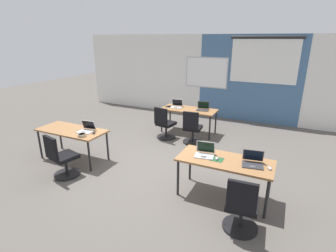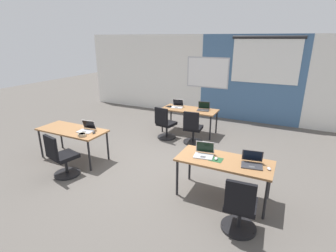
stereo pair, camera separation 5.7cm
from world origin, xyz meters
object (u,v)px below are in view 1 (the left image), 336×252
object	(u,v)px
chair_near_left_inner	(62,160)
laptop_near_right_inner	(205,153)
desk_near_right	(225,163)
desk_far_center	(189,111)
mouse_far_left	(169,106)
chair_near_right_end	(241,209)
chair_far_right	(192,130)
chair_far_left	(165,126)
laptop_near_left_inner	(86,129)
mouse_near_left_inner	(94,133)
snack_bowl	(82,135)
mouse_near_right_inner	(217,158)
laptop_far_left	(177,106)
laptop_near_right_end	(253,162)
mouse_near_right_end	(270,168)
desk_near_left	(72,132)
laptop_far_right	(203,108)

from	to	relation	value
chair_near_left_inner	laptop_near_right_inner	distance (m)	2.85
desk_near_right	desk_far_center	world-z (taller)	same
desk_near_right	laptop_near_right_inner	world-z (taller)	laptop_near_right_inner
mouse_far_left	chair_near_right_end	distance (m)	4.56
chair_near_right_end	chair_far_right	xyz separation A→B (m)	(-1.80, 2.81, 0.00)
chair_far_left	laptop_near_left_inner	xyz separation A→B (m)	(-0.95, -1.99, 0.39)
desk_far_center	desk_near_right	bearing A→B (deg)	-57.99
laptop_near_left_inner	mouse_near_left_inner	size ratio (longest dim) A/B	3.19
laptop_near_right_inner	chair_far_right	bearing A→B (deg)	107.30
chair_far_left	snack_bowl	xyz separation A→B (m)	(-0.81, -2.27, 0.38)
desk_near_right	mouse_near_right_inner	xyz separation A→B (m)	(-0.13, -0.05, 0.08)
laptop_near_left_inner	chair_near_left_inner	xyz separation A→B (m)	(0.02, -0.78, -0.39)
laptop_far_left	chair_near_right_end	xyz separation A→B (m)	(2.60, -3.61, -0.39)
chair_near_right_end	mouse_near_right_inner	world-z (taller)	chair_near_right_end
laptop_far_left	snack_bowl	xyz separation A→B (m)	(-0.82, -3.06, -0.01)
laptop_far_left	laptop_near_right_end	xyz separation A→B (m)	(2.60, -2.82, -0.00)
laptop_far_left	laptop_near_left_inner	xyz separation A→B (m)	(-0.96, -2.78, -0.00)
mouse_near_left_inner	mouse_near_right_inner	distance (m)	2.73
desk_far_center	chair_near_right_end	distance (m)	4.19
laptop_near_right_inner	mouse_near_right_inner	distance (m)	0.25
chair_far_right	chair_near_left_inner	bearing A→B (deg)	52.45
chair_near_right_end	chair_near_left_inner	bearing A→B (deg)	-4.46
mouse_near_right_end	mouse_near_right_inner	distance (m)	0.85
desk_far_center	chair_far_left	xyz separation A→B (m)	(-0.42, -0.75, -0.28)
desk_near_left	chair_near_right_end	distance (m)	4.03
mouse_far_left	laptop_far_right	xyz separation A→B (m)	(1.03, 0.08, 0.03)
laptop_far_left	laptop_near_right_end	bearing A→B (deg)	-57.19
laptop_near_right_end	snack_bowl	bearing A→B (deg)	174.91
chair_far_left	chair_far_right	xyz separation A→B (m)	(0.82, -0.01, 0.00)
chair_near_left_inner	laptop_near_right_inner	size ratio (longest dim) A/B	2.51
mouse_near_right_end	chair_near_right_end	distance (m)	0.87
desk_near_right	desk_far_center	distance (m)	3.30
laptop_near_right_inner	laptop_far_right	world-z (taller)	same
desk_near_left	snack_bowl	xyz separation A→B (m)	(0.52, -0.22, 0.10)
chair_near_right_end	laptop_near_left_inner	distance (m)	3.67
laptop_near_left_inner	laptop_far_left	bearing A→B (deg)	64.24
laptop_near_right_inner	snack_bowl	bearing A→B (deg)	176.63
mouse_near_right_end	laptop_far_right	world-z (taller)	laptop_far_right
chair_far_left	laptop_far_right	size ratio (longest dim) A/B	2.48
desk_near_right	mouse_far_left	world-z (taller)	mouse_far_left
laptop_far_left	chair_far_right	size ratio (longest dim) A/B	0.41
laptop_near_right_end	chair_far_right	bearing A→B (deg)	122.49
laptop_far_left	chair_near_left_inner	bearing A→B (deg)	-114.65
chair_near_left_inner	laptop_near_right_end	bearing A→B (deg)	-155.39
snack_bowl	desk_far_center	bearing A→B (deg)	67.86
mouse_near_right_end	chair_far_left	bearing A→B (deg)	144.27
mouse_far_left	laptop_near_left_inner	size ratio (longest dim) A/B	0.28
laptop_near_right_end	laptop_near_right_inner	bearing A→B (deg)	171.32
chair_near_left_inner	desk_far_center	bearing A→B (deg)	-98.11
snack_bowl	desk_near_right	bearing A→B (deg)	4.23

